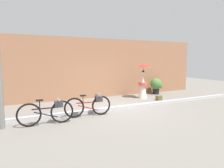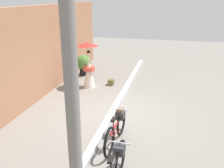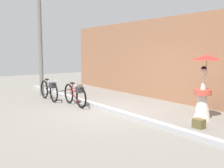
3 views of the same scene
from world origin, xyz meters
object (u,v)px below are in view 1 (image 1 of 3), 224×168
person_with_parasol (143,81)px  potted_plant_by_door (156,85)px  bicycle_far_side (90,105)px  backpack_on_pavement (159,98)px  bicycle_near_officer (48,112)px

person_with_parasol → potted_plant_by_door: size_ratio=1.90×
bicycle_far_side → backpack_on_pavement: bearing=15.9°
bicycle_far_side → potted_plant_by_door: bearing=27.7°
potted_plant_by_door → bicycle_near_officer: bearing=-155.6°
bicycle_far_side → backpack_on_pavement: 4.51m
potted_plant_by_door → bicycle_far_side: bearing=-152.3°
bicycle_far_side → person_with_parasol: person_with_parasol is taller
bicycle_near_officer → bicycle_far_side: 1.63m
bicycle_near_officer → potted_plant_by_door: bearing=24.4°
backpack_on_pavement → bicycle_far_side: bearing=-164.1°
potted_plant_by_door → backpack_on_pavement: (-1.11, -1.62, -0.44)m
bicycle_near_officer → backpack_on_pavement: size_ratio=6.50×
bicycle_far_side → backpack_on_pavement: size_ratio=6.49×
person_with_parasol → bicycle_near_officer: bearing=-156.3°
bicycle_near_officer → backpack_on_pavement: 6.13m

